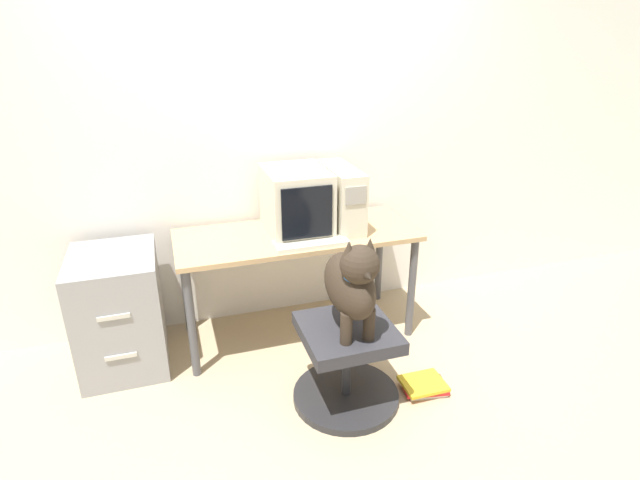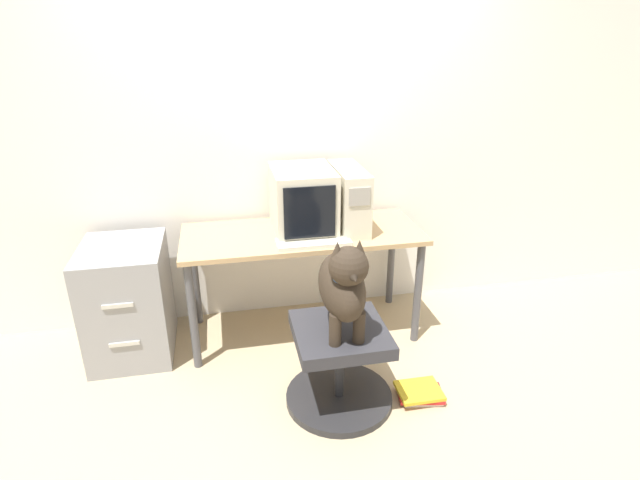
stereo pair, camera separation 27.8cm
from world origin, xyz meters
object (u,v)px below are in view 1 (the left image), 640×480
Objects in this scene: crt_monitor at (296,201)px; filing_cabinet at (120,311)px; office_chair at (347,363)px; dog at (352,282)px; book_stack_floor at (424,386)px; keyboard at (311,242)px; pc_tower at (341,197)px.

crt_monitor is 1.24m from filing_cabinet.
crt_monitor reaches higher than office_chair.
crt_monitor is at bearing 94.23° from dog.
crt_monitor is 1.02m from office_chair.
office_chair is 0.50m from book_stack_floor.
keyboard is at bearing -84.95° from crt_monitor.
book_stack_floor is at bearing -58.90° from crt_monitor.
dog is at bearing -85.77° from crt_monitor.
office_chair is 0.51m from dog.
pc_tower reaches higher than dog.
book_stack_floor is at bearing -9.74° from office_chair.
dog is (0.04, -0.56, 0.01)m from keyboard.
filing_cabinet is 1.83m from book_stack_floor.
book_stack_floor is at bearing -26.58° from filing_cabinet.
keyboard reaches higher than book_stack_floor.
dog is at bearing 175.43° from book_stack_floor.
filing_cabinet is at bearing 169.62° from keyboard.
crt_monitor is 0.95× the size of pc_tower.
filing_cabinet is at bearing 147.95° from office_chair.
keyboard is at bearing 128.91° from book_stack_floor.
keyboard is 1.61× the size of book_stack_floor.
crt_monitor is at bearing 121.10° from book_stack_floor.
crt_monitor reaches higher than book_stack_floor.
keyboard is at bearing -138.99° from pc_tower.
book_stack_floor is (0.48, -0.60, -0.71)m from keyboard.
pc_tower is 1.83× the size of book_stack_floor.
dog is at bearing -106.22° from pc_tower.
pc_tower is 0.85m from dog.
filing_cabinet is at bearing 146.53° from dog.
pc_tower reaches higher than office_chair.
keyboard is at bearing -10.38° from filing_cabinet.
crt_monitor is 1.32m from book_stack_floor.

